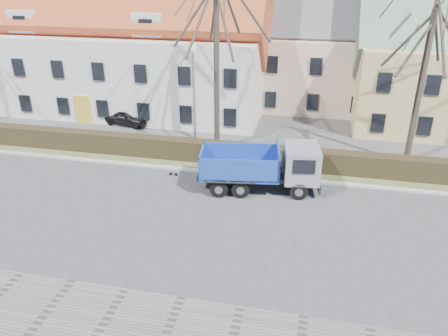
% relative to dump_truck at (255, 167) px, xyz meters
% --- Properties ---
extents(ground, '(120.00, 120.00, 0.00)m').
position_rel_dump_truck_xyz_m(ground, '(-1.36, -3.10, -1.33)').
color(ground, '#444346').
extents(curb_far, '(80.00, 0.30, 0.12)m').
position_rel_dump_truck_xyz_m(curb_far, '(-1.36, 1.50, -1.27)').
color(curb_far, '#B1AFAA').
rests_on(curb_far, ground).
extents(grass_strip, '(80.00, 3.00, 0.10)m').
position_rel_dump_truck_xyz_m(grass_strip, '(-1.36, 3.10, -1.28)').
color(grass_strip, '#576036').
rests_on(grass_strip, ground).
extents(hedge, '(60.00, 0.90, 1.30)m').
position_rel_dump_truck_xyz_m(hedge, '(-1.36, 2.90, -0.68)').
color(hedge, black).
rests_on(hedge, ground).
extents(building_white, '(26.80, 10.80, 9.50)m').
position_rel_dump_truck_xyz_m(building_white, '(-14.36, 12.90, 3.42)').
color(building_white, silver).
rests_on(building_white, ground).
extents(building_pink, '(10.80, 8.80, 8.00)m').
position_rel_dump_truck_xyz_m(building_pink, '(2.64, 16.90, 2.67)').
color(building_pink, beige).
rests_on(building_pink, ground).
extents(tree_1, '(9.20, 9.20, 12.65)m').
position_rel_dump_truck_xyz_m(tree_1, '(-3.36, 5.40, 5.00)').
color(tree_1, '#342C24').
rests_on(tree_1, ground).
extents(tree_2, '(8.00, 8.00, 11.00)m').
position_rel_dump_truck_xyz_m(tree_2, '(8.64, 5.40, 4.17)').
color(tree_2, '#342C24').
rests_on(tree_2, ground).
extents(dump_truck, '(6.92, 3.42, 2.65)m').
position_rel_dump_truck_xyz_m(dump_truck, '(0.00, 0.00, 0.00)').
color(dump_truck, '#163798').
rests_on(dump_truck, ground).
extents(streetlight, '(0.55, 0.55, 7.01)m').
position_rel_dump_truck_xyz_m(streetlight, '(-4.43, 3.90, 2.18)').
color(streetlight, '#8F959A').
rests_on(streetlight, ground).
extents(cart_frame, '(0.80, 0.47, 0.72)m').
position_rel_dump_truck_xyz_m(cart_frame, '(-5.10, 0.64, -0.97)').
color(cart_frame, silver).
rests_on(cart_frame, ground).
extents(parked_car_a, '(3.98, 2.17, 1.28)m').
position_rel_dump_truck_xyz_m(parked_car_a, '(-11.13, 8.33, -0.68)').
color(parked_car_a, black).
rests_on(parked_car_a, ground).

